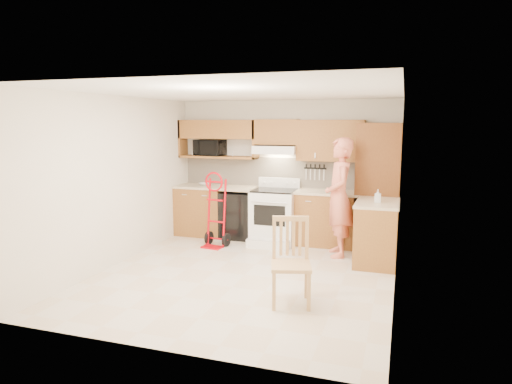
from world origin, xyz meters
The scene contains 28 objects.
floor centered at (0.00, 0.00, -0.01)m, with size 4.00×4.50×0.02m, color beige.
ceiling centered at (0.00, 0.00, 2.51)m, with size 4.00×4.50×0.02m, color white.
wall_back centered at (0.00, 2.26, 1.25)m, with size 4.00×0.02×2.50m, color beige.
wall_front centered at (0.00, -2.26, 1.25)m, with size 4.00×0.02×2.50m, color beige.
wall_left centered at (-2.01, 0.00, 1.25)m, with size 0.02×4.50×2.50m, color beige.
wall_right centered at (2.01, 0.00, 1.25)m, with size 0.02×4.50×2.50m, color beige.
backsplash centered at (0.00, 2.23, 1.20)m, with size 3.92×0.03×0.55m, color beige.
lower_cab_left centered at (-1.55, 1.95, 0.45)m, with size 0.90×0.60×0.90m, color olive.
dishwasher centered at (-0.80, 1.95, 0.42)m, with size 0.60×0.60×0.85m, color black.
lower_cab_right centered at (0.83, 1.95, 0.45)m, with size 1.14×0.60×0.90m, color olive.
countertop_left centered at (-1.25, 1.95, 0.92)m, with size 1.50×0.63×0.04m, color #BFB192.
countertop_right centered at (0.83, 1.95, 0.92)m, with size 1.14×0.63×0.04m, color #BFB192.
cab_return_right centered at (1.70, 1.15, 0.45)m, with size 0.60×1.00×0.90m, color olive.
countertop_return centered at (1.70, 1.15, 0.92)m, with size 0.63×1.00×0.04m, color #BFB192.
pantry_tall centered at (1.65, 1.95, 1.05)m, with size 0.70×0.60×2.10m, color brown.
upper_cab_left centered at (-1.25, 2.08, 1.98)m, with size 1.50×0.33×0.34m, color olive.
upper_shelf_mw centered at (-1.25, 2.08, 1.47)m, with size 1.50×0.33×0.04m, color olive.
upper_cab_center centered at (-0.12, 2.08, 1.94)m, with size 0.76×0.33×0.44m, color olive.
upper_cab_right centered at (0.83, 2.08, 1.80)m, with size 1.14×0.33×0.70m, color olive.
range_hood centered at (-0.12, 2.02, 1.63)m, with size 0.76×0.46×0.14m, color white.
knife_strip centered at (0.55, 2.21, 1.24)m, with size 0.40×0.05×0.29m, color black, non-canonical shape.
microwave centered at (-1.42, 2.08, 1.64)m, with size 0.54×0.36×0.30m, color black.
range centered at (-0.08, 1.73, 0.56)m, with size 0.76×1.00×1.12m, color white, non-canonical shape.
person centered at (1.10, 1.35, 0.94)m, with size 0.69×0.45×1.88m, color #DE7358.
hand_truck centered at (-0.98, 1.22, 0.58)m, with size 0.46×0.42×1.16m, color red, non-canonical shape.
dining_chair centered at (0.85, -0.80, 0.51)m, with size 0.45×0.50×1.01m, color tan, non-canonical shape.
soap_bottle centered at (1.70, 1.09, 1.04)m, with size 0.09×0.09×0.20m, color white.
bowl centered at (-1.49, 1.95, 0.96)m, with size 0.19×0.19×0.05m, color white.
Camera 1 is at (2.03, -5.76, 2.12)m, focal length 31.91 mm.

